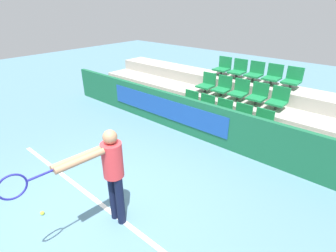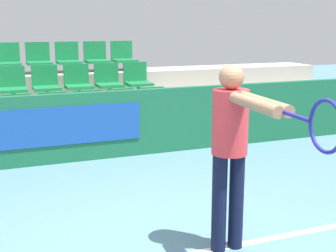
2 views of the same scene
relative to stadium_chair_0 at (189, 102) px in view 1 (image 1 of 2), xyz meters
name	(u,v)px [view 1 (image 1 of 2)]	position (x,y,z in m)	size (l,w,h in m)	color
ground_plane	(92,216)	(1.08, -4.08, -0.60)	(30.00, 30.00, 0.00)	slate
court_baseline	(105,207)	(1.08, -3.81, -0.60)	(6.12, 0.08, 0.01)	white
barrier_wall	(207,123)	(1.04, -0.64, -0.10)	(10.86, 0.14, 0.99)	#19603D
bleacher_tier_front	(218,128)	(1.08, -0.12, -0.43)	(10.46, 0.88, 0.35)	#ADA89E
bleacher_tier_middle	(235,112)	(1.08, 0.76, -0.25)	(10.46, 0.88, 0.70)	#ADA89E
bleacher_tier_back	(249,98)	(1.08, 1.64, -0.08)	(10.46, 0.88, 1.05)	#ADA89E
stadium_chair_0	(189,102)	(0.00, 0.00, 0.00)	(0.44, 0.46, 0.56)	#333333
stadium_chair_1	(205,107)	(0.54, 0.00, 0.00)	(0.44, 0.46, 0.56)	#333333
stadium_chair_2	(222,112)	(1.08, 0.00, 0.00)	(0.44, 0.46, 0.56)	#333333
stadium_chair_3	(241,117)	(1.62, 0.00, 0.00)	(0.44, 0.46, 0.56)	#333333
stadium_chair_4	(262,123)	(2.16, 0.00, 0.00)	(0.44, 0.46, 0.56)	#333333
stadium_chair_5	(207,83)	(0.00, 0.88, 0.35)	(0.44, 0.46, 0.56)	#333333
stadium_chair_6	(222,87)	(0.54, 0.88, 0.35)	(0.44, 0.46, 0.56)	#333333
stadium_chair_7	(239,91)	(1.08, 0.88, 0.35)	(0.44, 0.46, 0.56)	#333333
stadium_chair_8	(258,95)	(1.62, 0.88, 0.35)	(0.44, 0.46, 0.56)	#333333
stadium_chair_9	(278,99)	(2.16, 0.88, 0.35)	(0.44, 0.46, 0.56)	#333333
stadium_chair_10	(223,67)	(0.00, 1.76, 0.70)	(0.44, 0.46, 0.56)	#333333
stadium_chair_11	(238,70)	(0.54, 1.76, 0.70)	(0.44, 0.46, 0.56)	#333333
stadium_chair_12	(255,72)	(1.08, 1.76, 0.70)	(0.44, 0.46, 0.56)	#333333
stadium_chair_13	(273,76)	(1.62, 1.76, 0.70)	(0.44, 0.46, 0.56)	#333333
stadium_chair_14	(293,79)	(2.16, 1.76, 0.70)	(0.44, 0.46, 0.56)	#333333
tennis_player	(108,170)	(1.46, -3.91, 0.41)	(0.31, 1.59, 1.63)	black
tennis_ball	(42,213)	(0.43, -4.60, -0.57)	(0.07, 0.07, 0.07)	#CCDB33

